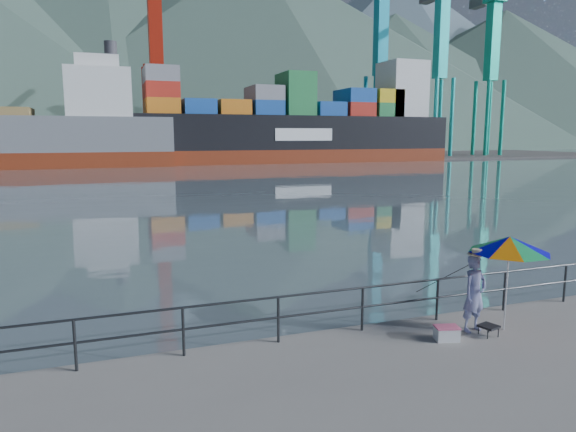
% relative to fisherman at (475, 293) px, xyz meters
% --- Properties ---
extents(harbor_water, '(500.00, 280.00, 0.00)m').
position_rel_fisherman_xyz_m(harbor_water, '(-3.35, 129.16, -0.87)').
color(harbor_water, slate).
rests_on(harbor_water, ground).
extents(far_dock, '(200.00, 40.00, 0.40)m').
position_rel_fisherman_xyz_m(far_dock, '(6.65, 92.16, -0.87)').
color(far_dock, '#514F4C').
rests_on(far_dock, ground).
extents(guardrail, '(22.00, 0.06, 1.03)m').
position_rel_fisherman_xyz_m(guardrail, '(-3.35, 0.86, -0.35)').
color(guardrail, '#2D3033').
rests_on(guardrail, ground).
extents(mountains, '(600.00, 332.80, 80.00)m').
position_rel_fisherman_xyz_m(mountains, '(35.47, 206.91, 34.68)').
color(mountains, '#385147').
rests_on(mountains, ground).
extents(port_cranes, '(116.00, 28.00, 38.40)m').
position_rel_fisherman_xyz_m(port_cranes, '(27.65, 83.16, 15.13)').
color(port_cranes, red).
rests_on(port_cranes, ground).
extents(container_stacks, '(58.00, 8.40, 7.80)m').
position_rel_fisherman_xyz_m(container_stacks, '(29.86, 93.30, 2.04)').
color(container_stacks, gray).
rests_on(container_stacks, ground).
extents(fisherman, '(0.70, 0.53, 1.74)m').
position_rel_fisherman_xyz_m(fisherman, '(0.00, 0.00, 0.00)').
color(fisherman, navy).
rests_on(fisherman, ground).
extents(beach_umbrella, '(2.30, 2.30, 2.17)m').
position_rel_fisherman_xyz_m(beach_umbrella, '(0.69, -0.21, 1.11)').
color(beach_umbrella, white).
rests_on(beach_umbrella, ground).
extents(folding_stool, '(0.45, 0.45, 0.24)m').
position_rel_fisherman_xyz_m(folding_stool, '(0.12, -0.36, -0.74)').
color(folding_stool, black).
rests_on(folding_stool, ground).
extents(cooler_bag, '(0.55, 0.44, 0.28)m').
position_rel_fisherman_xyz_m(cooler_bag, '(-0.90, -0.26, -0.73)').
color(cooler_bag, silver).
rests_on(cooler_bag, ground).
extents(fishing_rod, '(0.62, 1.44, 1.10)m').
position_rel_fisherman_xyz_m(fishing_rod, '(0.09, 1.23, -0.87)').
color(fishing_rod, black).
rests_on(fishing_rod, ground).
extents(container_ship, '(55.49, 9.25, 18.10)m').
position_rel_fisherman_xyz_m(container_ship, '(25.19, 74.91, 5.00)').
color(container_ship, maroon).
rests_on(container_ship, ground).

